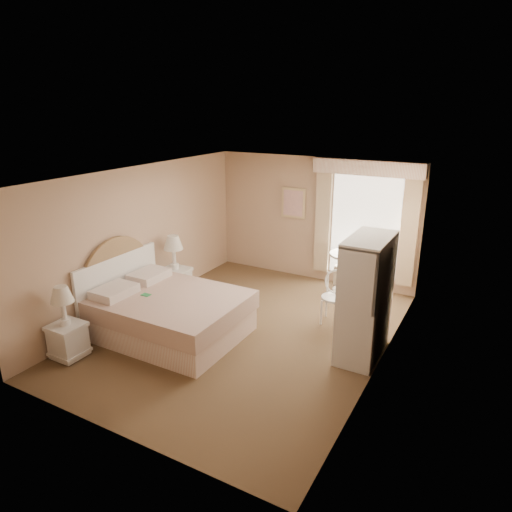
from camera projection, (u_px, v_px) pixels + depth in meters
The scene contains 9 objects.
room at pixel (246, 258), 6.91m from camera, with size 4.21×5.51×2.51m.
window at pixel (364, 222), 8.60m from camera, with size 2.05×0.22×2.51m.
framed_art at pixel (293, 203), 9.27m from camera, with size 0.52×0.04×0.62m.
bed at pixel (164, 311), 7.16m from camera, with size 2.24×1.76×1.56m.
nightstand_near at pixel (67, 332), 6.45m from camera, with size 0.45×0.45×1.08m.
nightstand_far at pixel (175, 275), 8.46m from camera, with size 0.49×0.49×1.19m.
round_table at pixel (348, 266), 8.73m from camera, with size 0.73×0.73×0.77m.
cafe_chair at pixel (335, 293), 7.51m from camera, with size 0.47×0.47×0.88m.
armoire at pixel (365, 308), 6.44m from camera, with size 0.53×1.07×1.77m.
Camera 1 is at (3.30, -5.65, 3.48)m, focal length 32.00 mm.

